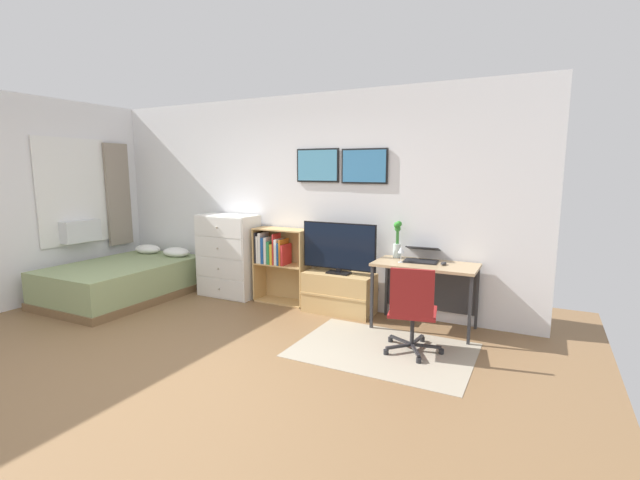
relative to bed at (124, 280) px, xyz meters
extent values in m
plane|color=brown|center=(2.18, -1.40, -0.25)|extent=(7.20, 7.20, 0.00)
cube|color=white|center=(2.18, 1.03, 1.10)|extent=(6.12, 0.06, 2.70)
cube|color=black|center=(2.50, 0.98, 1.56)|extent=(0.59, 0.02, 0.42)
cube|color=#4C93B7|center=(2.50, 0.97, 1.56)|extent=(0.55, 0.01, 0.38)
cube|color=black|center=(3.13, 0.98, 1.54)|extent=(0.59, 0.02, 0.42)
cube|color=teal|center=(3.13, 0.97, 1.54)|extent=(0.55, 0.01, 0.38)
cube|color=white|center=(-0.80, -0.10, 1.20)|extent=(0.02, 1.03, 1.48)
cube|color=silver|center=(-0.81, -0.10, 1.20)|extent=(0.01, 0.95, 1.40)
cube|color=gray|center=(-0.76, 0.60, 1.13)|extent=(0.05, 0.40, 1.54)
cube|color=silver|center=(-0.71, -0.10, 0.65)|extent=(0.20, 0.52, 0.30)
cube|color=#9E937F|center=(3.78, -0.09, -0.25)|extent=(1.70, 1.20, 0.01)
cube|color=brown|center=(0.00, -0.02, -0.20)|extent=(1.35, 1.96, 0.10)
cube|color=#8C9E6B|center=(0.00, -0.02, 0.04)|extent=(1.31, 1.92, 0.39)
ellipsoid|color=white|center=(-0.30, 0.70, 0.30)|extent=(0.44, 0.29, 0.14)
ellipsoid|color=white|center=(0.28, 0.71, 0.30)|extent=(0.44, 0.29, 0.14)
cube|color=white|center=(1.22, 0.76, 0.32)|extent=(0.83, 0.42, 1.14)
cube|color=silver|center=(1.22, 0.55, -0.10)|extent=(0.79, 0.01, 0.26)
sphere|color=#A59E8C|center=(1.22, 0.53, -0.10)|extent=(0.03, 0.03, 0.03)
cube|color=silver|center=(1.22, 0.55, 0.18)|extent=(0.79, 0.01, 0.26)
sphere|color=#A59E8C|center=(1.22, 0.53, 0.18)|extent=(0.03, 0.03, 0.03)
cube|color=silver|center=(1.22, 0.55, 0.46)|extent=(0.79, 0.01, 0.26)
sphere|color=#A59E8C|center=(1.22, 0.53, 0.46)|extent=(0.03, 0.03, 0.03)
cube|color=silver|center=(1.22, 0.55, 0.74)|extent=(0.79, 0.01, 0.26)
sphere|color=#A59E8C|center=(1.22, 0.53, 0.74)|extent=(0.03, 0.03, 0.03)
cube|color=tan|center=(1.69, 0.82, 0.24)|extent=(0.02, 0.30, 0.99)
cube|color=tan|center=(2.41, 0.82, 0.24)|extent=(0.02, 0.30, 0.99)
cube|color=tan|center=(2.05, 0.82, -0.24)|extent=(0.74, 0.30, 0.02)
cube|color=tan|center=(2.05, 0.82, 0.26)|extent=(0.70, 0.30, 0.02)
cube|color=tan|center=(2.05, 0.82, 0.73)|extent=(0.70, 0.30, 0.02)
cube|color=tan|center=(2.05, 0.97, 0.24)|extent=(0.74, 0.01, 0.99)
cube|color=black|center=(1.72, 0.77, 0.48)|extent=(0.02, 0.19, 0.41)
cube|color=white|center=(1.75, 0.80, 0.45)|extent=(0.03, 0.23, 0.36)
cube|color=white|center=(1.79, 0.79, 0.48)|extent=(0.04, 0.22, 0.40)
cube|color=#1E519E|center=(1.83, 0.77, 0.45)|extent=(0.04, 0.17, 0.34)
cube|color=white|center=(1.88, 0.79, 0.45)|extent=(0.04, 0.23, 0.35)
cube|color=#2D8C4C|center=(1.92, 0.80, 0.42)|extent=(0.04, 0.23, 0.30)
cube|color=gold|center=(1.97, 0.78, 0.41)|extent=(0.04, 0.20, 0.27)
cube|color=red|center=(2.00, 0.78, 0.48)|extent=(0.02, 0.19, 0.40)
cube|color=white|center=(2.03, 0.79, 0.44)|extent=(0.04, 0.23, 0.34)
cube|color=#1E519E|center=(2.07, 0.79, 0.42)|extent=(0.02, 0.21, 0.29)
cube|color=orange|center=(2.10, 0.79, 0.44)|extent=(0.02, 0.23, 0.34)
cube|color=red|center=(2.13, 0.80, 0.41)|extent=(0.03, 0.24, 0.27)
cube|color=tan|center=(2.91, 0.77, 0.00)|extent=(0.87, 0.40, 0.50)
cube|color=tan|center=(2.91, 0.57, 0.00)|extent=(0.87, 0.01, 0.02)
cube|color=black|center=(2.91, 0.75, 0.26)|extent=(0.28, 0.16, 0.02)
cube|color=black|center=(2.91, 0.75, 0.29)|extent=(0.06, 0.04, 0.05)
cube|color=black|center=(2.91, 0.75, 0.59)|extent=(0.96, 0.02, 0.57)
cube|color=black|center=(2.91, 0.74, 0.59)|extent=(0.93, 0.01, 0.54)
cube|color=tan|center=(3.98, 0.69, 0.47)|extent=(1.10, 0.56, 0.03)
cube|color=#2D2D30|center=(3.46, 0.44, 0.10)|extent=(0.03, 0.03, 0.71)
cube|color=#2D2D30|center=(4.50, 0.44, 0.10)|extent=(0.03, 0.03, 0.71)
cube|color=#2D2D30|center=(3.46, 0.94, 0.10)|extent=(0.03, 0.03, 0.71)
cube|color=#2D2D30|center=(4.50, 0.94, 0.10)|extent=(0.03, 0.03, 0.71)
cube|color=#2D2D30|center=(3.98, 0.96, 0.14)|extent=(1.04, 0.02, 0.50)
cylinder|color=#232326|center=(4.31, 0.07, -0.23)|extent=(0.05, 0.05, 0.05)
cube|color=#232326|center=(4.17, 0.05, -0.19)|extent=(0.28, 0.08, 0.02)
cylinder|color=#232326|center=(4.07, 0.30, -0.23)|extent=(0.05, 0.05, 0.05)
cube|color=#232326|center=(4.05, 0.16, -0.19)|extent=(0.07, 0.28, 0.02)
cylinder|color=#232326|center=(3.78, 0.14, -0.23)|extent=(0.05, 0.05, 0.05)
cube|color=#232326|center=(3.91, 0.08, -0.19)|extent=(0.27, 0.15, 0.02)
cylinder|color=#232326|center=(3.84, -0.18, -0.23)|extent=(0.05, 0.05, 0.05)
cube|color=#232326|center=(3.94, -0.08, -0.19)|extent=(0.21, 0.22, 0.02)
cylinder|color=#232326|center=(4.17, -0.22, -0.23)|extent=(0.05, 0.05, 0.05)
cube|color=#232326|center=(4.10, -0.10, -0.19)|extent=(0.16, 0.26, 0.02)
cylinder|color=#232326|center=(4.04, 0.02, -0.02)|extent=(0.04, 0.04, 0.30)
cube|color=maroon|center=(4.04, 0.02, 0.14)|extent=(0.51, 0.51, 0.03)
cube|color=maroon|center=(4.07, -0.17, 0.38)|extent=(0.40, 0.11, 0.45)
cube|color=black|center=(3.91, 0.75, 0.49)|extent=(0.38, 0.28, 0.01)
cube|color=black|center=(3.91, 0.74, 0.50)|extent=(0.36, 0.25, 0.00)
cube|color=black|center=(3.90, 0.90, 0.61)|extent=(0.38, 0.26, 0.07)
cube|color=#234C5B|center=(3.90, 0.90, 0.62)|extent=(0.36, 0.24, 0.06)
ellipsoid|color=#262628|center=(4.17, 0.70, 0.50)|extent=(0.06, 0.10, 0.03)
cylinder|color=silver|center=(3.60, 0.88, 0.57)|extent=(0.09, 0.09, 0.16)
cylinder|color=#3D8438|center=(3.61, 0.88, 0.71)|extent=(0.01, 0.01, 0.35)
sphere|color=#308B2C|center=(3.61, 0.88, 0.88)|extent=(0.07, 0.07, 0.07)
cylinder|color=#3D8438|center=(3.59, 0.90, 0.68)|extent=(0.01, 0.01, 0.29)
sphere|color=#308B2C|center=(3.59, 0.90, 0.82)|extent=(0.07, 0.07, 0.07)
cylinder|color=#3D8438|center=(3.59, 0.87, 0.70)|extent=(0.01, 0.01, 0.33)
sphere|color=#308B2C|center=(3.59, 0.87, 0.87)|extent=(0.07, 0.07, 0.07)
cylinder|color=silver|center=(3.72, 0.62, 0.49)|extent=(0.06, 0.06, 0.01)
cylinder|color=silver|center=(3.72, 0.62, 0.54)|extent=(0.01, 0.01, 0.10)
cone|color=silver|center=(3.72, 0.62, 0.63)|extent=(0.07, 0.07, 0.07)
camera|label=1|loc=(5.10, -4.00, 1.48)|focal=24.64mm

